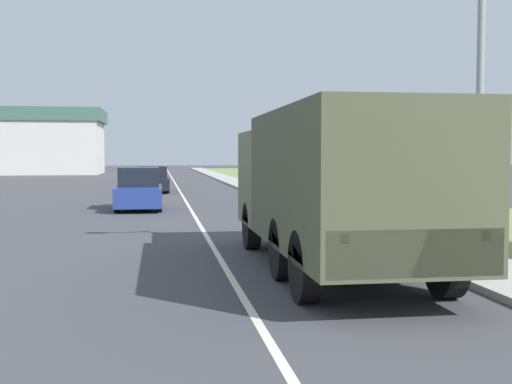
% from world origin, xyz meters
% --- Properties ---
extents(ground_plane, '(180.00, 180.00, 0.00)m').
position_xyz_m(ground_plane, '(0.00, 40.00, 0.00)').
color(ground_plane, '#424247').
extents(lane_centre_stripe, '(0.12, 120.00, 0.00)m').
position_xyz_m(lane_centre_stripe, '(0.00, 40.00, 0.00)').
color(lane_centre_stripe, silver).
rests_on(lane_centre_stripe, ground).
extents(sidewalk_right, '(1.80, 120.00, 0.12)m').
position_xyz_m(sidewalk_right, '(4.50, 40.00, 0.06)').
color(sidewalk_right, '#ADAAA3').
rests_on(sidewalk_right, ground).
extents(grass_strip_right, '(7.00, 120.00, 0.02)m').
position_xyz_m(grass_strip_right, '(8.90, 40.00, 0.01)').
color(grass_strip_right, olive).
rests_on(grass_strip_right, ground).
extents(military_truck, '(2.41, 7.97, 2.85)m').
position_xyz_m(military_truck, '(1.89, 11.49, 1.61)').
color(military_truck, '#606647').
rests_on(military_truck, ground).
extents(car_nearest_ahead, '(1.73, 4.18, 1.62)m').
position_xyz_m(car_nearest_ahead, '(-1.96, 25.34, 0.72)').
color(car_nearest_ahead, navy).
rests_on(car_nearest_ahead, ground).
extents(car_second_ahead, '(1.91, 4.61, 1.47)m').
position_xyz_m(car_second_ahead, '(-1.59, 37.08, 0.67)').
color(car_second_ahead, black).
rests_on(car_second_ahead, ground).
extents(lamp_post, '(1.69, 0.24, 7.91)m').
position_xyz_m(lamp_post, '(4.56, 11.55, 4.76)').
color(lamp_post, gray).
rests_on(lamp_post, sidewalk_right).
extents(building_distant, '(20.27, 9.87, 7.07)m').
position_xyz_m(building_distant, '(-17.29, 73.56, 3.58)').
color(building_distant, beige).
rests_on(building_distant, ground).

